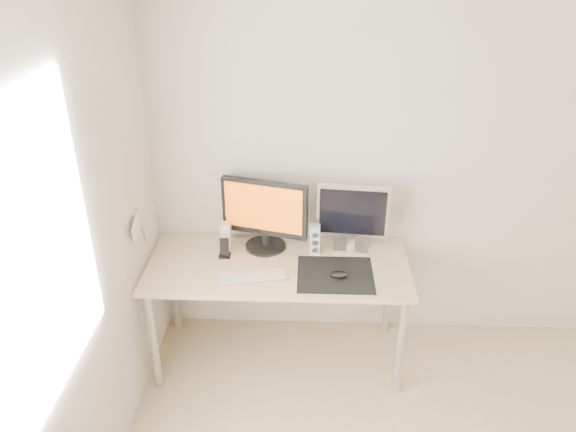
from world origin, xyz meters
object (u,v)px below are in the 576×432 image
object	(u,v)px
main_monitor	(264,213)
speaker_right	(315,239)
keyboard	(252,276)
desk	(278,274)
second_monitor	(352,215)
phone_dock	(225,251)
mouse	(339,275)
speaker_left	(226,237)

from	to	relation	value
main_monitor	speaker_right	distance (m)	0.36
main_monitor	keyboard	world-z (taller)	main_monitor
desk	speaker_right	xyz separation A→B (m)	(0.22, 0.14, 0.17)
second_monitor	desk	bearing A→B (deg)	-155.43
desk	speaker_right	distance (m)	0.32
speaker_right	main_monitor	bearing A→B (deg)	170.95
desk	main_monitor	size ratio (longest dim) A/B	2.95
speaker_right	phone_dock	world-z (taller)	speaker_right
desk	mouse	bearing A→B (deg)	-20.44
speaker_right	phone_dock	size ratio (longest dim) A/B	1.52
desk	speaker_left	distance (m)	0.40
second_monitor	speaker_right	xyz separation A→B (m)	(-0.23, -0.07, -0.14)
speaker_left	keyboard	xyz separation A→B (m)	(0.19, -0.30, -0.09)
speaker_left	speaker_right	size ratio (longest dim) A/B	1.00
mouse	main_monitor	bearing A→B (deg)	144.71
speaker_left	mouse	bearing A→B (deg)	-21.80
desk	second_monitor	bearing A→B (deg)	24.57
speaker_right	mouse	bearing A→B (deg)	-62.53
mouse	desk	size ratio (longest dim) A/B	0.06
keyboard	phone_dock	distance (m)	0.30
mouse	second_monitor	distance (m)	0.42
main_monitor	keyboard	xyz separation A→B (m)	(-0.05, -0.34, -0.25)
speaker_right	keyboard	bearing A→B (deg)	-141.56
speaker_right	phone_dock	bearing A→B (deg)	-173.20
phone_dock	main_monitor	bearing A→B (deg)	25.64
speaker_left	keyboard	world-z (taller)	speaker_left
speaker_left	speaker_right	distance (m)	0.56
speaker_left	phone_dock	bearing A→B (deg)	-91.60
desk	second_monitor	xyz separation A→B (m)	(0.45, 0.21, 0.32)
speaker_right	keyboard	distance (m)	0.48
speaker_right	speaker_left	bearing A→B (deg)	179.39
speaker_left	second_monitor	bearing A→B (deg)	4.61
second_monitor	phone_dock	xyz separation A→B (m)	(-0.79, -0.14, -0.20)
keyboard	speaker_left	bearing A→B (deg)	122.53
mouse	desk	distance (m)	0.40
desk	speaker_right	bearing A→B (deg)	31.76
second_monitor	phone_dock	distance (m)	0.83
mouse	second_monitor	bearing A→B (deg)	75.56
main_monitor	keyboard	size ratio (longest dim) A/B	1.25
second_monitor	phone_dock	size ratio (longest dim) A/B	3.54
phone_dock	second_monitor	bearing A→B (deg)	9.78
main_monitor	keyboard	distance (m)	0.43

